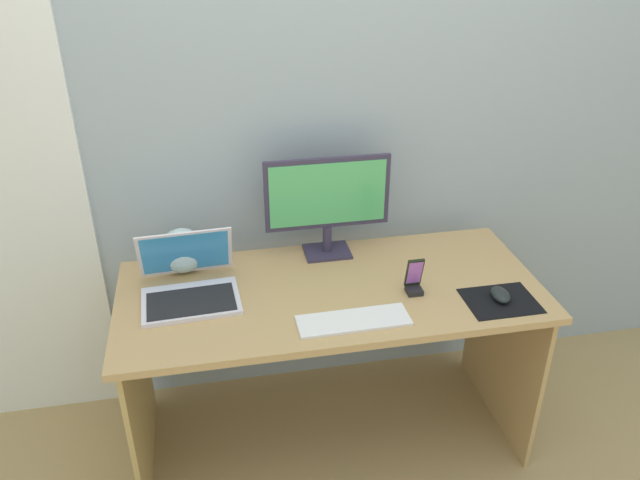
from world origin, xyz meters
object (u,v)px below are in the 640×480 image
(keyboard_external, at_px, (353,321))
(mouse, at_px, (500,295))
(monitor, at_px, (327,201))
(phone_in_dock, at_px, (414,281))
(fishbowl, at_px, (182,251))
(laptop, at_px, (189,285))

(keyboard_external, distance_m, mouse, 0.54)
(monitor, xyz_separation_m, phone_in_dock, (0.25, -0.34, -0.18))
(monitor, bearing_deg, fishbowl, -178.15)
(mouse, bearing_deg, fishbowl, 163.25)
(monitor, xyz_separation_m, keyboard_external, (-0.01, -0.47, -0.23))
(monitor, bearing_deg, phone_in_dock, -53.52)
(keyboard_external, relative_size, phone_in_dock, 2.75)
(laptop, xyz_separation_m, mouse, (1.07, -0.23, -0.03))
(laptop, bearing_deg, keyboard_external, -26.23)
(laptop, distance_m, phone_in_dock, 0.80)
(fishbowl, height_order, keyboard_external, fishbowl)
(monitor, bearing_deg, laptop, -158.92)
(fishbowl, height_order, phone_in_dock, fishbowl)
(mouse, height_order, phone_in_dock, phone_in_dock)
(monitor, height_order, keyboard_external, monitor)
(fishbowl, relative_size, phone_in_dock, 1.25)
(fishbowl, xyz_separation_m, mouse, (1.09, -0.42, -0.06))
(monitor, relative_size, laptop, 1.37)
(monitor, xyz_separation_m, laptop, (-0.54, -0.21, -0.18))
(laptop, relative_size, fishbowl, 2.05)
(laptop, xyz_separation_m, keyboard_external, (0.53, -0.26, -0.04))
(laptop, relative_size, mouse, 3.53)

